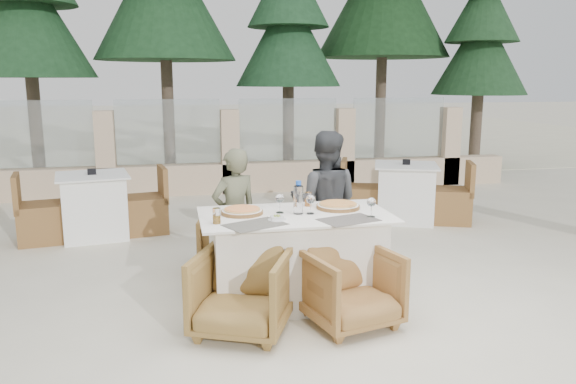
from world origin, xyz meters
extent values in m
plane|color=beige|center=(0.00, 0.00, 0.00)|extent=(80.00, 80.00, 0.00)
cube|color=beige|center=(0.00, 14.00, 0.01)|extent=(30.00, 16.00, 0.01)
cone|color=#1D4523|center=(-3.50, 7.00, 2.75)|extent=(2.42, 2.42, 5.50)
cone|color=#1D4423|center=(-1.00, 7.50, 3.25)|extent=(2.86, 2.86, 6.50)
cone|color=#1E4827|center=(1.50, 7.20, 2.50)|extent=(2.20, 2.20, 5.00)
cone|color=#183B1B|center=(3.80, 7.80, 3.40)|extent=(2.99, 2.99, 6.80)
cone|color=#1D4121|center=(5.50, 6.50, 2.25)|extent=(1.98, 1.98, 4.50)
cube|color=#5E5A51|center=(-0.35, -0.39, 0.77)|extent=(0.53, 0.46, 0.00)
cube|color=#5B544E|center=(0.41, -0.39, 0.77)|extent=(0.52, 0.42, 0.00)
cylinder|color=#EE5120|center=(-0.40, 0.00, 0.79)|extent=(0.43, 0.43, 0.05)
cylinder|color=#C5571A|center=(0.45, 0.03, 0.79)|extent=(0.50, 0.50, 0.05)
cylinder|color=#A9C7DE|center=(0.06, -0.09, 0.91)|extent=(0.10, 0.10, 0.28)
cylinder|color=orange|center=(-0.64, -0.29, 0.83)|extent=(0.08, 0.08, 0.12)
cylinder|color=orange|center=(0.21, 0.17, 0.83)|extent=(0.08, 0.08, 0.12)
imported|color=olive|center=(-0.39, 0.75, 0.30)|extent=(0.76, 0.78, 0.60)
imported|color=brown|center=(0.38, 0.79, 0.28)|extent=(0.66, 0.68, 0.57)
imported|color=olive|center=(-0.49, -0.62, 0.31)|extent=(0.89, 0.90, 0.63)
imported|color=#9D6D39|center=(0.35, -0.66, 0.30)|extent=(0.79, 0.80, 0.60)
imported|color=#5A5B42|center=(-0.41, 0.51, 0.63)|extent=(0.54, 0.45, 1.27)
imported|color=#393B3E|center=(0.47, 0.53, 0.70)|extent=(0.83, 0.74, 1.41)
camera|label=1|loc=(-0.96, -4.58, 1.87)|focal=35.00mm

